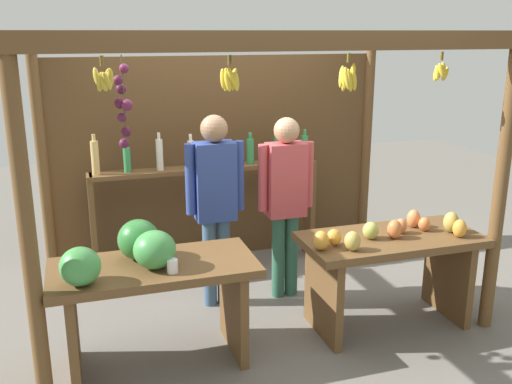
% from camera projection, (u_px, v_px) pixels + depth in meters
% --- Properties ---
extents(ground_plane, '(12.00, 12.00, 0.00)m').
position_uv_depth(ground_plane, '(249.00, 297.00, 4.95)').
color(ground_plane, slate).
rests_on(ground_plane, ground).
extents(market_stall, '(3.36, 2.15, 2.22)m').
position_uv_depth(market_stall, '(232.00, 139.00, 5.01)').
color(market_stall, brown).
rests_on(market_stall, ground).
extents(fruit_counter_left, '(1.36, 0.64, 1.00)m').
position_uv_depth(fruit_counter_left, '(146.00, 277.00, 3.78)').
color(fruit_counter_left, brown).
rests_on(fruit_counter_left, ground).
extents(fruit_counter_right, '(1.38, 0.64, 0.89)m').
position_uv_depth(fruit_counter_right, '(390.00, 257.00, 4.34)').
color(fruit_counter_right, brown).
rests_on(fruit_counter_right, ground).
extents(bottle_shelf_unit, '(2.16, 0.22, 1.36)m').
position_uv_depth(bottle_shelf_unit, '(207.00, 186.00, 5.38)').
color(bottle_shelf_unit, brown).
rests_on(bottle_shelf_unit, ground).
extents(vendor_man, '(0.48, 0.22, 1.60)m').
position_uv_depth(vendor_man, '(215.00, 194.00, 4.58)').
color(vendor_man, '#3E5B76').
rests_on(vendor_man, ground).
extents(vendor_woman, '(0.48, 0.21, 1.55)m').
position_uv_depth(vendor_woman, '(286.00, 193.00, 4.74)').
color(vendor_woman, '#2E6049').
rests_on(vendor_woman, ground).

